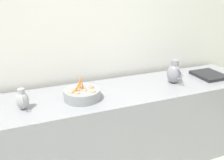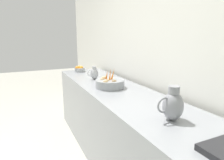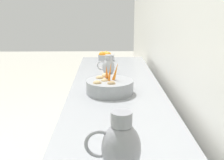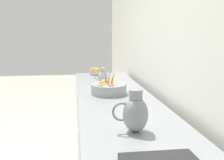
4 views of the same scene
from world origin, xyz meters
name	(u,v)px [view 3 (image 3 of 4)]	position (x,y,z in m)	size (l,w,h in m)	color
vegetable_colander	(110,86)	(-1.44, -0.19, 0.95)	(0.34, 0.34, 0.23)	gray
orange_bowl	(106,56)	(-1.42, -1.37, 0.94)	(0.18, 0.18, 0.10)	#9EA0A5
metal_pitcher_tall	(120,147)	(-1.47, 0.83, 1.01)	(0.21, 0.15, 0.25)	gray
metal_pitcher_short	(108,66)	(-1.44, -0.70, 0.98)	(0.16, 0.11, 0.18)	#A3A3A8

